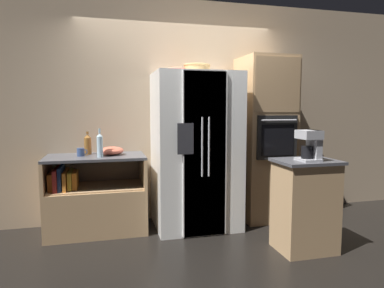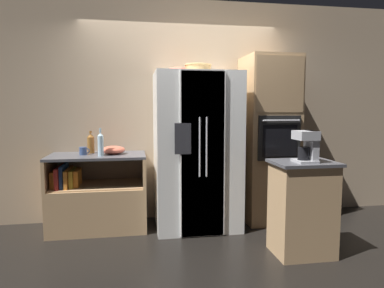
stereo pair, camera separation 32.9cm
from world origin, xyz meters
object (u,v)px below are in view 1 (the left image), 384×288
Objects in this scene: coffee_maker at (311,144)px; mixing_bowl at (112,151)px; refrigerator at (196,151)px; wicker_basket at (197,68)px; mug at (81,152)px; wall_oven at (265,139)px; fruit_bowl at (177,70)px; bottle_short at (100,145)px; bottle_tall at (88,144)px.

mixing_bowl is at bearing 147.98° from coffee_maker.
refrigerator is 5.79× the size of wicker_basket.
mug is 0.40× the size of coffee_maker.
wall_oven is 2.26m from mug.
coffee_maker is at bearing -32.02° from mixing_bowl.
bottle_short is at bearing -170.75° from fruit_bowl.
coffee_maker is at bearing -26.70° from bottle_short.
wicker_basket is at bearing 127.56° from coffee_maker.
fruit_bowl is 0.92× the size of mixing_bowl.
wall_oven is at bearing 5.00° from refrigerator.
fruit_bowl is 1.76m from coffee_maker.
wall_oven reaches higher than bottle_tall.
bottle_short reaches higher than bottle_tall.
bottle_tall is at bearing 169.58° from refrigerator.
wicker_basket is 0.24m from fruit_bowl.
bottle_tall is 2.47m from coffee_maker.
refrigerator is 7.23× the size of fruit_bowl.
refrigerator is 0.99m from fruit_bowl.
mug is at bearing 146.79° from bottle_short.
refrigerator is 15.71× the size of mug.
coffee_maker is (1.08, -1.14, -0.80)m from fruit_bowl.
fruit_bowl is 1.25m from bottle_short.
bottle_tall is (-1.28, 0.18, -0.89)m from wicker_basket.
wall_oven is at bearing -0.27° from mug.
bottle_tall is 0.30m from mixing_bowl.
mug is (-0.21, 0.14, -0.09)m from bottle_short.
refrigerator is 1.27m from bottle_tall.
coffee_maker reaches higher than bottle_short.
mug is 2.47m from coffee_maker.
bottle_tall is (-1.04, 0.13, -0.87)m from fruit_bowl.
wicker_basket reaches higher than bottle_short.
wicker_basket is 2.71× the size of mug.
wicker_basket reaches higher than coffee_maker.
mixing_bowl is at bearing 173.22° from refrigerator.
bottle_tall is 0.31m from bottle_short.
mixing_bowl is (0.27, -0.11, -0.07)m from bottle_tall.
wicker_basket is at bearing -11.30° from fruit_bowl.
coffee_maker reaches higher than mug.
coffee_maker is (0.87, -1.04, 0.16)m from refrigerator.
mug is at bearing 179.73° from wall_oven.
coffee_maker reaches higher than bottle_tall.
coffee_maker is (2.19, -1.13, 0.15)m from mug.
bottle_short is (-1.14, -0.10, -0.88)m from wicker_basket.
wall_oven is at bearing 86.45° from coffee_maker.
wall_oven reaches higher than wicker_basket.
coffee_maker is (1.98, -1.00, 0.06)m from bottle_short.
bottle_tall is (-2.19, 0.15, -0.03)m from wall_oven.
fruit_bowl reaches higher than bottle_short.
bottle_tall is 2.30× the size of mug.
wall_oven is at bearing 1.81° from wicker_basket.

